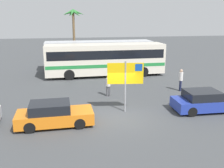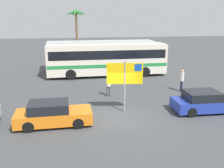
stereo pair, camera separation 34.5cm
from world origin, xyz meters
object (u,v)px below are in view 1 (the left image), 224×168
object	(u,v)px
car_blue	(204,101)
pedestrian_crossing_lot	(181,78)
bus_rear_coach	(99,54)
ferry_sign	(126,75)
bus_front_coach	(105,58)
pedestrian_near_sign	(108,84)
car_orange	(54,114)

from	to	relation	value
car_blue	pedestrian_crossing_lot	distance (m)	4.54
bus_rear_coach	ferry_sign	bearing A→B (deg)	-91.02
bus_front_coach	bus_rear_coach	size ratio (longest dim) A/B	1.00
pedestrian_crossing_lot	pedestrian_near_sign	distance (m)	5.95
ferry_sign	pedestrian_near_sign	size ratio (longest dim) A/B	2.00
car_orange	ferry_sign	bearing A→B (deg)	16.33
car_orange	pedestrian_crossing_lot	distance (m)	11.00
bus_front_coach	bus_rear_coach	world-z (taller)	same
bus_front_coach	car_orange	world-z (taller)	bus_front_coach
ferry_sign	pedestrian_crossing_lot	bearing A→B (deg)	42.13
bus_front_coach	pedestrian_near_sign	xyz separation A→B (m)	(-0.91, -6.84, -0.85)
bus_front_coach	ferry_sign	world-z (taller)	ferry_sign
car_orange	pedestrian_crossing_lot	world-z (taller)	pedestrian_crossing_lot
ferry_sign	car_orange	xyz separation A→B (m)	(-4.36, -1.33, -1.69)
bus_rear_coach	car_blue	distance (m)	15.01
bus_rear_coach	pedestrian_crossing_lot	distance (m)	11.05
pedestrian_crossing_lot	ferry_sign	bearing A→B (deg)	-136.84
bus_front_coach	pedestrian_crossing_lot	distance (m)	8.26
bus_rear_coach	pedestrian_near_sign	world-z (taller)	bus_rear_coach
ferry_sign	pedestrian_crossing_lot	size ratio (longest dim) A/B	1.82
bus_front_coach	car_blue	size ratio (longest dim) A/B	2.91
car_orange	car_blue	xyz separation A→B (m)	(9.24, 0.53, 0.00)
bus_front_coach	car_orange	xyz separation A→B (m)	(-4.75, -11.55, -1.15)
car_blue	pedestrian_near_sign	size ratio (longest dim) A/B	2.51
car_blue	pedestrian_crossing_lot	world-z (taller)	pedestrian_crossing_lot
bus_front_coach	bus_rear_coach	xyz separation A→B (m)	(-0.15, 3.21, 0.00)
ferry_sign	car_blue	bearing A→B (deg)	-1.46
bus_rear_coach	car_orange	bearing A→B (deg)	-107.30
bus_front_coach	car_orange	bearing A→B (deg)	-112.37
car_orange	pedestrian_near_sign	size ratio (longest dim) A/B	2.58
bus_rear_coach	pedestrian_crossing_lot	world-z (taller)	bus_rear_coach
bus_rear_coach	pedestrian_crossing_lot	size ratio (longest dim) A/B	6.66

